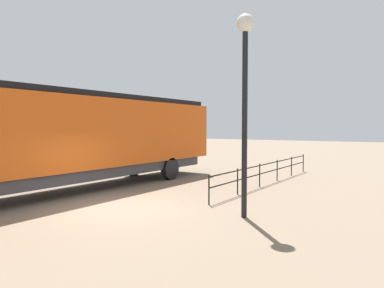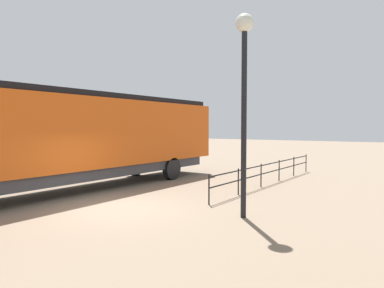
# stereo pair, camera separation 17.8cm
# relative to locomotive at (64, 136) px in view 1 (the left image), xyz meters

# --- Properties ---
(ground_plane) EXTENTS (120.00, 120.00, 0.00)m
(ground_plane) POSITION_rel_locomotive_xyz_m (3.63, -0.68, -2.29)
(ground_plane) COLOR #84705B
(locomotive) EXTENTS (2.83, 18.03, 4.06)m
(locomotive) POSITION_rel_locomotive_xyz_m (0.00, 0.00, 0.00)
(locomotive) COLOR #D15114
(locomotive) RESTS_ON ground_plane
(lamp_post) EXTENTS (0.53, 0.53, 5.88)m
(lamp_post) POSITION_rel_locomotive_xyz_m (7.59, 0.56, 1.91)
(lamp_post) COLOR black
(lamp_post) RESTS_ON ground_plane
(platform_fence) EXTENTS (0.05, 10.83, 1.03)m
(platform_fence) POSITION_rel_locomotive_xyz_m (5.86, 6.82, -1.61)
(platform_fence) COLOR black
(platform_fence) RESTS_ON ground_plane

